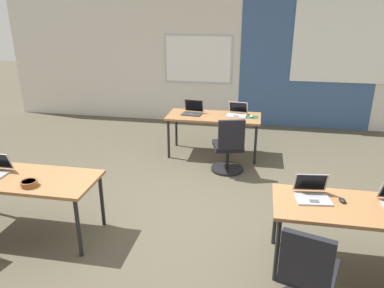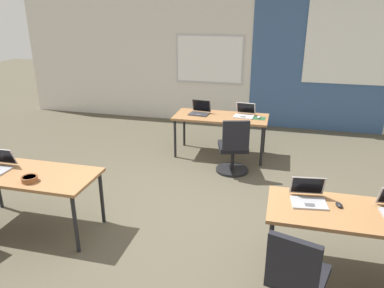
% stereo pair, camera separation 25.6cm
% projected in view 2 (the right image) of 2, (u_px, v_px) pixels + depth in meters
% --- Properties ---
extents(ground_plane, '(24.00, 24.00, 0.00)m').
position_uv_depth(ground_plane, '(189.00, 220.00, 4.62)').
color(ground_plane, '#4C4738').
extents(back_wall_assembly, '(10.00, 0.27, 2.80)m').
position_uv_depth(back_wall_assembly, '(240.00, 60.00, 7.91)').
color(back_wall_assembly, silver).
rests_on(back_wall_assembly, ground).
extents(desk_near_left, '(1.60, 0.70, 0.72)m').
position_uv_depth(desk_near_left, '(28.00, 178.00, 4.24)').
color(desk_near_left, olive).
rests_on(desk_near_left, ground).
extents(desk_near_right, '(1.60, 0.70, 0.72)m').
position_uv_depth(desk_near_right, '(355.00, 218.00, 3.44)').
color(desk_near_right, olive).
rests_on(desk_near_right, ground).
extents(desk_far_center, '(1.60, 0.70, 0.72)m').
position_uv_depth(desk_far_center, '(221.00, 119.00, 6.38)').
color(desk_far_center, olive).
rests_on(desk_far_center, ground).
extents(laptop_near_right_inner, '(0.37, 0.35, 0.23)m').
position_uv_depth(laptop_near_right_inner, '(308.00, 197.00, 3.59)').
color(laptop_near_right_inner, '#9E9EA3').
rests_on(laptop_near_right_inner, desk_near_right).
extents(mouse_near_right_inner, '(0.09, 0.11, 0.03)m').
position_uv_depth(mouse_near_right_inner, '(339.00, 205.00, 3.51)').
color(mouse_near_right_inner, black).
rests_on(mouse_near_right_inner, desk_near_right).
extents(chair_near_right_inner, '(0.55, 0.60, 0.92)m').
position_uv_depth(chair_near_right_inner, '(295.00, 285.00, 3.02)').
color(chair_near_right_inner, black).
rests_on(chair_near_right_inner, ground).
extents(laptop_far_left, '(0.36, 0.32, 0.23)m').
position_uv_depth(laptop_far_left, '(200.00, 111.00, 6.47)').
color(laptop_far_left, '#333338').
rests_on(laptop_far_left, desk_far_center).
extents(laptop_far_right, '(0.36, 0.35, 0.22)m').
position_uv_depth(laptop_far_right, '(244.00, 113.00, 6.33)').
color(laptop_far_right, silver).
rests_on(laptop_far_right, desk_far_center).
extents(mousepad_far_right, '(0.22, 0.19, 0.00)m').
position_uv_depth(mousepad_far_right, '(259.00, 118.00, 6.23)').
color(mousepad_far_right, '#23512D').
rests_on(mousepad_far_right, desk_far_center).
extents(mouse_far_right, '(0.06, 0.10, 0.03)m').
position_uv_depth(mouse_far_right, '(259.00, 117.00, 6.22)').
color(mouse_far_right, '#B2B2B7').
rests_on(mouse_far_right, mousepad_far_right).
extents(chair_far_right, '(0.54, 0.59, 0.92)m').
position_uv_depth(chair_far_right, '(233.00, 151.00, 5.77)').
color(chair_far_right, black).
rests_on(chair_far_right, ground).
extents(snack_bowl, '(0.18, 0.18, 0.06)m').
position_uv_depth(snack_bowl, '(30.00, 179.00, 4.00)').
color(snack_bowl, brown).
rests_on(snack_bowl, desk_near_left).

